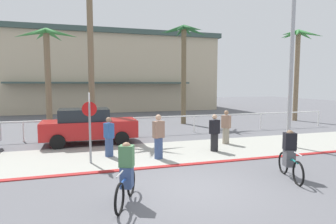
{
  "coord_description": "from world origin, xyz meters",
  "views": [
    {
      "loc": [
        -2.98,
        -7.12,
        2.86
      ],
      "look_at": [
        1.05,
        6.0,
        1.53
      ],
      "focal_mm": 30.65,
      "sensor_mm": 36.0,
      "label": 1
    }
  ],
  "objects": [
    {
      "name": "ground_plane",
      "position": [
        0.0,
        10.0,
        0.0
      ],
      "size": [
        80.0,
        80.0,
        0.0
      ],
      "primitive_type": "plane",
      "color": "#5B5B60"
    },
    {
      "name": "sidewalk_strip",
      "position": [
        0.0,
        4.2,
        0.01
      ],
      "size": [
        44.0,
        4.0,
        0.02
      ],
      "primitive_type": "cube",
      "color": "#9E9E93",
      "rests_on": "ground"
    },
    {
      "name": "curb_paint",
      "position": [
        0.0,
        2.2,
        0.01
      ],
      "size": [
        44.0,
        0.24,
        0.03
      ],
      "primitive_type": "cube",
      "color": "maroon",
      "rests_on": "ground"
    },
    {
      "name": "building_backdrop",
      "position": [
        -0.77,
        27.87,
        4.21
      ],
      "size": [
        25.55,
        13.15,
        8.39
      ],
      "color": "#BCAD8E",
      "rests_on": "ground"
    },
    {
      "name": "rail_fence",
      "position": [
        0.0,
        8.5,
        0.84
      ],
      "size": [
        25.34,
        0.08,
        1.04
      ],
      "color": "white",
      "rests_on": "ground"
    },
    {
      "name": "stop_sign_bike_lane",
      "position": [
        -2.67,
        3.4,
        1.68
      ],
      "size": [
        0.52,
        0.56,
        2.56
      ],
      "color": "gray",
      "rests_on": "ground"
    },
    {
      "name": "streetlight_curb",
      "position": [
        6.11,
        3.42,
        4.28
      ],
      "size": [
        0.24,
        2.54,
        7.5
      ],
      "color": "#9EA0A5",
      "rests_on": "ground"
    },
    {
      "name": "palm_tree_1",
      "position": [
        -4.81,
        11.79,
        4.64
      ],
      "size": [
        3.63,
        2.98,
        6.22
      ],
      "color": "#756047",
      "rests_on": "ground"
    },
    {
      "name": "palm_tree_2",
      "position": [
        -2.27,
        11.09,
        7.24
      ],
      "size": [
        3.39,
        3.45,
        10.05
      ],
      "color": "#756047",
      "rests_on": "ground"
    },
    {
      "name": "palm_tree_3",
      "position": [
        4.16,
        12.37,
        5.37
      ],
      "size": [
        3.61,
        3.19,
        7.04
      ],
      "color": "brown",
      "rests_on": "ground"
    },
    {
      "name": "palm_tree_4",
      "position": [
        13.22,
        11.41,
        5.37
      ],
      "size": [
        2.93,
        3.31,
        7.06
      ],
      "color": "#756047",
      "rests_on": "ground"
    },
    {
      "name": "car_red_1",
      "position": [
        -2.63,
        7.05,
        0.87
      ],
      "size": [
        4.4,
        2.02,
        1.69
      ],
      "color": "red",
      "rests_on": "ground"
    },
    {
      "name": "cyclist_blue_0",
      "position": [
        -1.96,
        -0.39,
        0.69
      ],
      "size": [
        0.77,
        1.7,
        1.5
      ],
      "color": "black",
      "rests_on": "ground"
    },
    {
      "name": "cyclist_teal_1",
      "position": [
        3.08,
        -0.05,
        0.69
      ],
      "size": [
        0.61,
        1.75,
        1.5
      ],
      "color": "black",
      "rests_on": "ground"
    },
    {
      "name": "pedestrian_0",
      "position": [
        3.65,
        5.01,
        0.74
      ],
      "size": [
        0.45,
        0.47,
        1.62
      ],
      "color": "gray",
      "rests_on": "ground"
    },
    {
      "name": "pedestrian_1",
      "position": [
        -0.16,
        3.29,
        0.8
      ],
      "size": [
        0.46,
        0.41,
        1.72
      ],
      "color": "#384C7A",
      "rests_on": "ground"
    },
    {
      "name": "pedestrian_2",
      "position": [
        2.44,
        3.79,
        0.73
      ],
      "size": [
        0.46,
        0.41,
        1.59
      ],
      "color": "#232326",
      "rests_on": "ground"
    },
    {
      "name": "pedestrian_3",
      "position": [
        -1.94,
        4.18,
        0.72
      ],
      "size": [
        0.42,
        0.47,
        1.57
      ],
      "color": "#384C7A",
      "rests_on": "ground"
    }
  ]
}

